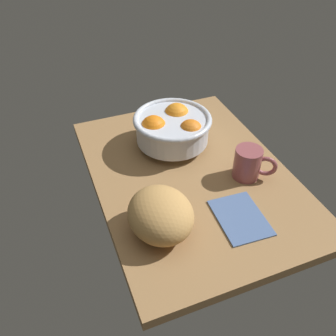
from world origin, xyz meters
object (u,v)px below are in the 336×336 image
Objects in this scene: fruit_bowl at (173,127)px; mug at (249,163)px; bread_loaf at (161,215)px; napkin_folded at (240,217)px.

mug is (20.82, 13.70, -2.14)cm from fruit_bowl.
fruit_bowl reaches higher than bread_loaf.
napkin_folded is at bearing 79.49° from bread_loaf.
fruit_bowl is at bearing -146.65° from mug.
bread_loaf is at bearing -26.92° from fruit_bowl.
fruit_bowl reaches higher than mug.
bread_loaf is 30.64cm from mug.
napkin_folded is at bearing -36.15° from mug.
mug is at bearing 33.35° from fruit_bowl.
fruit_bowl is 2.22× the size of mug.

